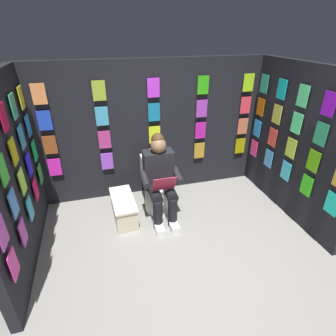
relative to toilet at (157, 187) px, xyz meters
The scene contains 7 objects.
ground_plane 1.56m from the toilet, 93.02° to the left, with size 30.00×30.00×0.00m, color gray.
display_wall_back 0.87m from the toilet, 98.72° to the right, with size 3.43×0.14×2.03m.
display_wall_left 1.99m from the toilet, 163.71° to the left, with size 0.14×2.00×2.03m.
display_wall_right 1.85m from the toilet, 17.80° to the left, with size 0.14×2.00×2.03m.
toilet is the anchor object (origin of this frame).
person_reading 0.35m from the toilet, 89.25° to the left, with size 0.53×0.69×1.19m.
comic_longbox_near 0.56m from the toilet, 16.36° to the left, with size 0.32×0.70×0.32m.
Camera 1 is at (0.82, 1.73, 2.39)m, focal length 28.81 mm.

